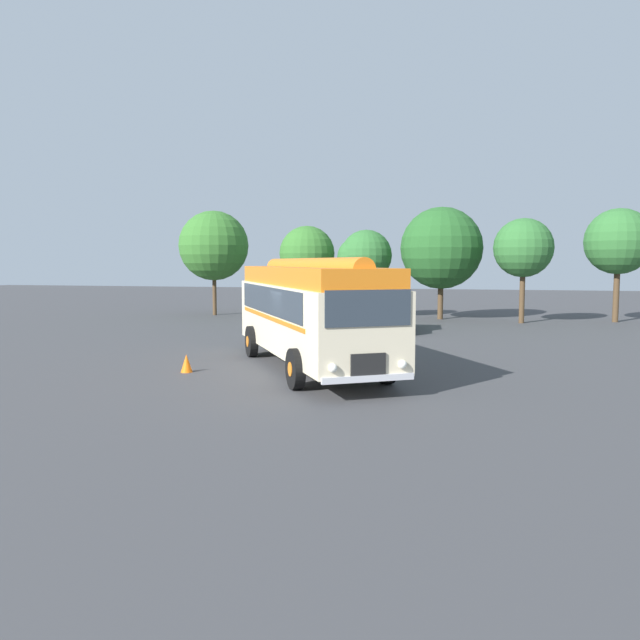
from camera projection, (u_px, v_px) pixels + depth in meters
The scene contains 11 objects.
ground_plane at pixel (308, 372), 19.08m from camera, with size 120.00×120.00×0.00m, color #3D3D3F.
vintage_bus at pixel (310, 309), 19.67m from camera, with size 7.19×9.95×3.49m.
car_near_left at pixel (334, 312), 31.41m from camera, with size 2.27×4.35×1.66m.
car_mid_left at pixel (394, 314), 30.40m from camera, with size 2.18×4.31×1.66m.
tree_far_left at pixel (215, 247), 39.29m from camera, with size 4.37×4.37×6.56m.
tree_left_of_centre at pixel (308, 254), 38.31m from camera, with size 3.40×3.40×5.57m.
tree_centre at pixel (363, 256), 37.16m from camera, with size 3.26×3.08×5.27m.
tree_right_of_centre at pixel (440, 248), 36.31m from camera, with size 4.77×4.77×6.55m.
tree_far_right at pixel (523, 247), 34.04m from camera, with size 3.22×3.22×5.75m.
tree_extra_right at pixel (616, 243), 34.60m from camera, with size 3.66×3.66×6.33m.
traffic_cone at pixel (187, 363), 19.08m from camera, with size 0.36×0.36×0.55m, color orange.
Camera 1 is at (4.55, -18.29, 3.38)m, focal length 35.00 mm.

